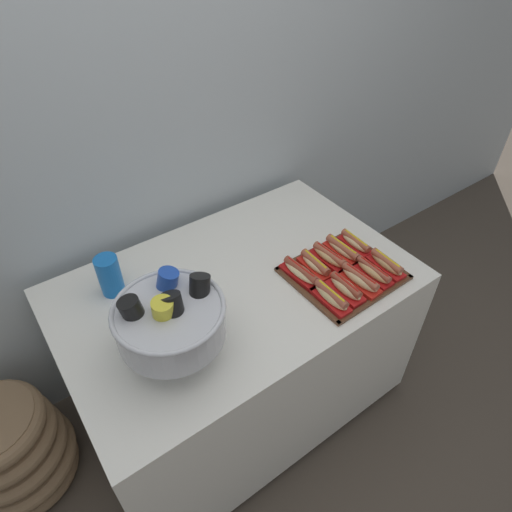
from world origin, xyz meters
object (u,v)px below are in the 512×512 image
object	(u,v)px
hot_dog_7	(329,257)
cup_stack	(110,275)
hot_dog_8	(343,250)
buffet_table	(239,343)
hot_dog_4	(386,264)
hot_dog_6	(315,265)
hot_dog_9	(355,243)
hot_dog_5	(301,272)
hot_dog_2	(360,280)
serving_tray	(343,274)
hot_dog_0	(331,297)
hot_dog_1	(346,288)
hot_dog_3	(373,272)
punch_bowl	(170,319)
floor_vase	(10,449)

from	to	relation	value
hot_dog_7	cup_stack	bearing A→B (deg)	154.94
hot_dog_8	buffet_table	bearing A→B (deg)	164.11
hot_dog_4	hot_dog_7	distance (m)	0.22
hot_dog_6	hot_dog_4	bearing A→B (deg)	-35.31
hot_dog_8	hot_dog_4	bearing A→B (deg)	-64.61
hot_dog_8	hot_dog_9	distance (m)	0.08
hot_dog_5	hot_dog_2	bearing A→B (deg)	-46.78
serving_tray	hot_dog_4	world-z (taller)	hot_dog_4
serving_tray	hot_dog_7	size ratio (longest dim) A/B	2.34
hot_dog_0	hot_dog_1	bearing A→B (deg)	0.95
serving_tray	hot_dog_5	bearing A→B (deg)	152.14
buffet_table	hot_dog_3	world-z (taller)	hot_dog_3
hot_dog_5	hot_dog_8	xyz separation A→B (m)	(0.22, 0.00, 0.00)
hot_dog_4	hot_dog_8	xyz separation A→B (m)	(-0.08, 0.16, -0.00)
punch_bowl	cup_stack	distance (m)	0.40
floor_vase	hot_dog_7	world-z (taller)	floor_vase
hot_dog_3	cup_stack	bearing A→B (deg)	148.25
hot_dog_3	hot_dog_6	size ratio (longest dim) A/B	1.04
hot_dog_5	buffet_table	bearing A→B (deg)	148.94
floor_vase	hot_dog_0	world-z (taller)	floor_vase
hot_dog_1	hot_dog_4	distance (m)	0.23
serving_tray	punch_bowl	xyz separation A→B (m)	(-0.71, 0.06, 0.16)
punch_bowl	hot_dog_2	bearing A→B (deg)	-11.02
cup_stack	hot_dog_5	bearing A→B (deg)	-30.36
hot_dog_2	buffet_table	bearing A→B (deg)	141.52
serving_tray	hot_dog_7	bearing A→B (deg)	90.95
hot_dog_2	hot_dog_6	xyz separation A→B (m)	(-0.08, 0.16, -0.00)
buffet_table	hot_dog_9	xyz separation A→B (m)	(0.51, -0.12, 0.41)
hot_dog_2	hot_dog_4	xyz separation A→B (m)	(0.15, 0.00, -0.00)
hot_dog_7	cup_stack	distance (m)	0.85
hot_dog_9	punch_bowl	xyz separation A→B (m)	(-0.85, -0.03, 0.13)
hot_dog_3	hot_dog_9	distance (m)	0.18
hot_dog_2	hot_dog_5	xyz separation A→B (m)	(-0.15, 0.16, -0.00)
floor_vase	hot_dog_7	distance (m)	1.51
hot_dog_4	hot_dog_5	distance (m)	0.34
hot_dog_2	punch_bowl	xyz separation A→B (m)	(-0.71, 0.14, 0.12)
serving_tray	hot_dog_5	xyz separation A→B (m)	(-0.15, 0.08, 0.03)
hot_dog_1	cup_stack	bearing A→B (deg)	142.89
hot_dog_5	floor_vase	bearing A→B (deg)	163.56
hot_dog_7	punch_bowl	xyz separation A→B (m)	(-0.70, -0.03, 0.13)
hot_dog_0	hot_dog_1	size ratio (longest dim) A/B	1.08
floor_vase	punch_bowl	bearing A→B (deg)	-30.64
buffet_table	hot_dog_2	bearing A→B (deg)	-38.48
serving_tray	punch_bowl	distance (m)	0.73
cup_stack	hot_dog_2	bearing A→B (deg)	-34.25
hot_dog_1	floor_vase	bearing A→B (deg)	157.89
floor_vase	hot_dog_9	size ratio (longest dim) A/B	6.39
hot_dog_2	hot_dog_4	world-z (taller)	hot_dog_2
hot_dog_6	hot_dog_1	bearing A→B (deg)	-89.05
hot_dog_7	hot_dog_9	world-z (taller)	hot_dog_7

